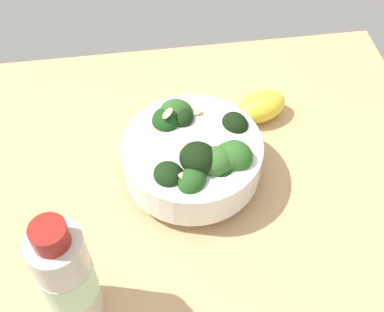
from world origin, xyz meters
The scene contains 4 objects.
ground_plane centered at (0.00, 0.00, -1.79)cm, with size 60.71×60.71×3.58cm, color tan.
bowl_of_broccoli centered at (2.64, -4.03, 4.50)cm, with size 17.29×17.29×10.20cm.
lemon_wedge centered at (-8.12, -13.37, 2.01)cm, with size 7.40×4.61×4.01cm, color yellow.
bottle_tall centered at (17.46, 11.52, 7.24)cm, with size 5.44×5.44×16.10cm.
Camera 1 is at (8.55, 34.93, 52.54)cm, focal length 47.37 mm.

